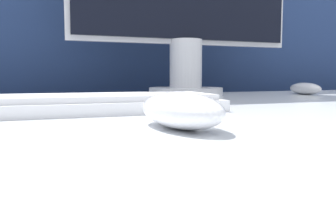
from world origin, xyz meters
name	(u,v)px	position (x,y,z in m)	size (l,w,h in m)	color
partition_panel	(111,99)	(0.00, 0.57, 0.69)	(5.00, 0.03, 1.37)	navy
computer_mouse_near	(180,110)	(-0.06, -0.19, 0.73)	(0.08, 0.12, 0.03)	white
keyboard	(72,104)	(-0.15, -0.01, 0.72)	(0.42, 0.14, 0.02)	white
computer_mouse_far	(305,89)	(0.47, 0.24, 0.72)	(0.06, 0.12, 0.03)	silver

